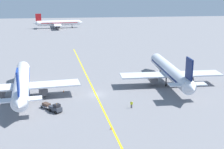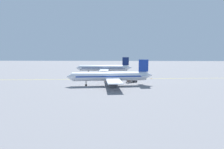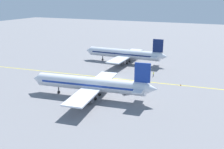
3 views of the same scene
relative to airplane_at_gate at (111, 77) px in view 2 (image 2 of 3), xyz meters
The scene contains 10 objects.
ground_plane 18.43m from the airplane_at_gate, ahead, with size 400.00×400.00×0.00m, color slate.
apron_yellow_centreline 18.43m from the airplane_at_gate, ahead, with size 0.40×120.00×0.01m, color yellow.
airplane_at_gate is the anchor object (origin of this frame).
airplane_adjacent_stand 39.70m from the airplane_at_gate, ahead, with size 28.02×35.41×10.60m.
baggage_tug_dark 13.68m from the airplane_at_gate, 50.16° to the right, with size 3.12×3.24×2.11m.
baggage_cart_trailing 10.51m from the airplane_at_gate, 50.78° to the right, with size 2.78×2.87×1.24m.
ground_crew_worker 27.46m from the airplane_at_gate, 21.43° to the right, with size 0.58×0.23×1.68m.
traffic_cone_near_nose 13.06m from the airplane_at_gate, 35.95° to the left, with size 0.32×0.32×0.55m, color orange.
traffic_cone_mid_apron 28.38m from the airplane_at_gate, 45.88° to the right, with size 0.32×0.32×0.55m, color orange.
traffic_cone_by_wingtip 10.87m from the airplane_at_gate, 16.87° to the left, with size 0.32×0.32×0.55m, color orange.
Camera 2 is at (-88.57, -3.20, 13.34)m, focal length 28.00 mm.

